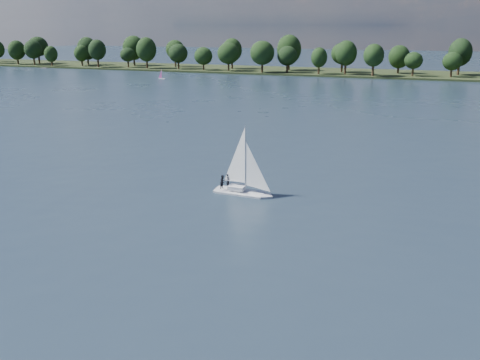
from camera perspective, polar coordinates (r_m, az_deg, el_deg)
name	(u,v)px	position (r m, az deg, el deg)	size (l,w,h in m)	color
ground	(386,117)	(127.13, 15.34, 6.47)	(700.00, 700.00, 0.00)	#233342
far_shore	(414,76)	(238.14, 18.06, 10.55)	(660.00, 40.00, 1.50)	black
sailboat	(240,174)	(65.82, -0.01, 0.61)	(7.05, 2.39, 9.13)	silver
dinghy_pink	(162,77)	(213.86, -8.34, 10.86)	(2.58, 1.20, 4.01)	silver
pontoon	(44,68)	(281.39, -20.14, 11.12)	(4.00, 2.00, 0.50)	#5B5D60
treeline	(422,56)	(233.32, 18.82, 12.38)	(563.24, 74.05, 18.21)	black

